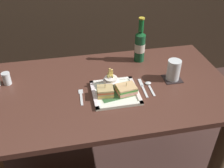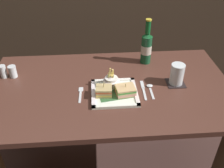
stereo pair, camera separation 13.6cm
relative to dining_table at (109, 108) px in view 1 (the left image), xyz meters
name	(u,v)px [view 1 (the left image)]	position (x,y,z in m)	size (l,w,h in m)	color
dining_table	(109,108)	(0.00, 0.00, 0.00)	(1.36, 0.76, 0.73)	#502E24
square_plate	(115,93)	(0.02, -0.07, 0.17)	(0.24, 0.24, 0.02)	white
sandwich_half_left	(105,92)	(-0.04, -0.09, 0.19)	(0.09, 0.07, 0.08)	tan
sandwich_half_right	(126,89)	(0.08, -0.09, 0.19)	(0.11, 0.09, 0.06)	#D9AD78
fries_cup	(111,80)	(0.01, -0.01, 0.21)	(0.09, 0.09, 0.11)	silver
beer_bottle	(140,45)	(0.24, 0.25, 0.27)	(0.07, 0.07, 0.28)	#174E2C
drink_coaster	(172,79)	(0.37, 0.00, 0.16)	(0.10, 0.10, 0.00)	black
water_glass	(173,71)	(0.37, 0.00, 0.22)	(0.08, 0.08, 0.12)	silver
fork	(81,96)	(-0.16, -0.06, 0.16)	(0.03, 0.13, 0.00)	silver
knife	(143,87)	(0.18, -0.04, 0.16)	(0.02, 0.18, 0.00)	silver
spoon	(149,85)	(0.22, -0.04, 0.17)	(0.03, 0.13, 0.01)	silver
pepper_shaker	(7,79)	(-0.55, 0.14, 0.19)	(0.05, 0.05, 0.07)	silver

